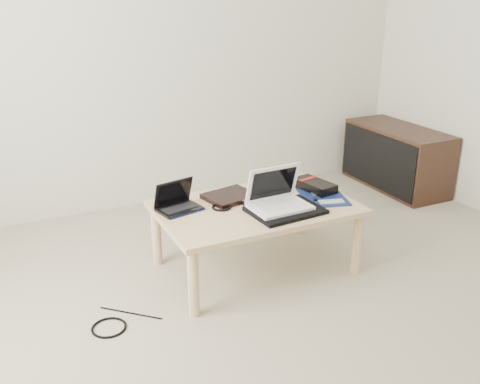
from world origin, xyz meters
name	(u,v)px	position (x,y,z in m)	size (l,w,h in m)	color
ground	(306,340)	(0.00, 0.00, 0.00)	(4.00, 4.00, 0.00)	#AEA38D
coffee_table	(256,213)	(0.10, 0.72, 0.35)	(1.10, 0.70, 0.40)	#E7BD8B
media_cabinet	(396,158)	(1.77, 1.45, 0.25)	(0.41, 0.90, 0.50)	#3B2318
book	(230,197)	(0.01, 0.88, 0.41)	(0.31, 0.28, 0.03)	black
netbook	(178,204)	(-0.32, 0.86, 0.43)	(0.26, 0.22, 0.16)	black
tablet	(263,201)	(0.16, 0.75, 0.41)	(0.26, 0.21, 0.01)	black
remote	(278,201)	(0.23, 0.70, 0.41)	(0.07, 0.24, 0.02)	silver
neoprene_sleeve	(285,210)	(0.20, 0.57, 0.41)	(0.39, 0.28, 0.02)	black
white_laptop	(278,199)	(0.18, 0.61, 0.47)	(0.33, 0.24, 0.23)	white
motherboard	(323,197)	(0.51, 0.66, 0.40)	(0.32, 0.37, 0.01)	#0B194A
gpu_box	(314,186)	(0.53, 0.78, 0.43)	(0.18, 0.29, 0.06)	black
cable_coil	(222,207)	(-0.09, 0.77, 0.41)	(0.11, 0.11, 0.01)	black
floor_cable_coil	(109,328)	(-0.82, 0.50, 0.01)	(0.17, 0.17, 0.01)	black
floor_cable_trail	(131,313)	(-0.69, 0.57, 0.00)	(0.01, 0.01, 0.35)	black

